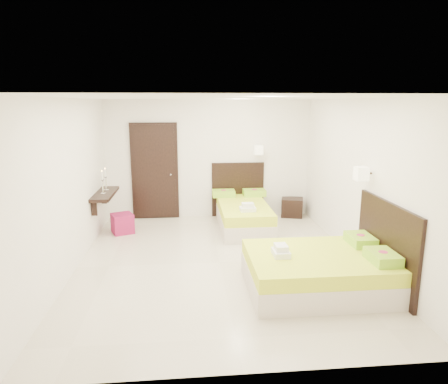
{
  "coord_description": "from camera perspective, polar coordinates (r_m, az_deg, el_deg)",
  "views": [
    {
      "loc": [
        -0.5,
        -6.04,
        2.52
      ],
      "look_at": [
        0.1,
        0.3,
        1.1
      ],
      "focal_mm": 32.0,
      "sensor_mm": 36.0,
      "label": 1
    }
  ],
  "objects": [
    {
      "name": "floor",
      "position": [
        6.57,
        -0.63,
        -10.0
      ],
      "size": [
        5.5,
        5.5,
        0.0
      ],
      "primitive_type": "plane",
      "color": "beige",
      "rests_on": "ground"
    },
    {
      "name": "bed_single",
      "position": [
        8.29,
        2.74,
        -2.98
      ],
      "size": [
        1.18,
        1.96,
        1.62
      ],
      "color": "beige",
      "rests_on": "ground"
    },
    {
      "name": "bed_double",
      "position": [
        5.77,
        14.09,
        -10.58
      ],
      "size": [
        1.94,
        1.65,
        1.6
      ],
      "color": "beige",
      "rests_on": "ground"
    },
    {
      "name": "nightstand",
      "position": [
        9.21,
        9.69,
        -2.16
      ],
      "size": [
        0.57,
        0.53,
        0.42
      ],
      "primitive_type": "cube",
      "rotation": [
        0.0,
        0.0,
        -0.28
      ],
      "color": "black",
      "rests_on": "ground"
    },
    {
      "name": "ottoman",
      "position": [
        8.18,
        -14.3,
        -4.36
      ],
      "size": [
        0.51,
        0.51,
        0.39
      ],
      "primitive_type": "cube",
      "rotation": [
        0.0,
        0.0,
        0.4
      ],
      "color": "maroon",
      "rests_on": "ground"
    },
    {
      "name": "door",
      "position": [
        8.89,
        -9.86,
        2.86
      ],
      "size": [
        1.02,
        0.15,
        2.14
      ],
      "color": "black",
      "rests_on": "ground"
    },
    {
      "name": "console_shelf",
      "position": [
        7.99,
        -16.71,
        -0.29
      ],
      "size": [
        0.35,
        1.2,
        0.78
      ],
      "color": "black",
      "rests_on": "ground"
    }
  ]
}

